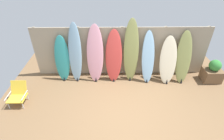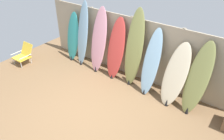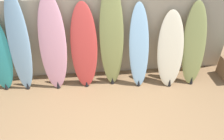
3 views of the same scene
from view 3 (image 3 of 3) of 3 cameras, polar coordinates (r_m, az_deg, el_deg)
name	(u,v)px [view 3 (image 3 of 3)]	position (r m, az deg, el deg)	size (l,w,h in m)	color
ground	(103,140)	(3.93, -2.39, -17.84)	(7.68, 7.68, 0.00)	brown
fence_back	(96,38)	(4.89, -4.09, 8.22)	(6.08, 0.11, 1.80)	tan
surfboard_skyblue_1	(19,45)	(4.80, -23.07, 6.10)	(0.49, 0.49, 2.03)	#8CB7D6
surfboard_pink_2	(53,45)	(4.63, -15.20, 6.32)	(0.60, 0.53, 1.97)	pink
surfboard_red_3	(84,47)	(4.60, -7.31, 5.95)	(0.59, 0.52, 1.79)	#D13D38
surfboard_olive_4	(112,38)	(4.55, -0.09, 8.46)	(0.51, 0.47, 2.15)	olive
surfboard_skyblue_5	(139,47)	(4.67, 7.07, 5.96)	(0.44, 0.61, 1.74)	#8CB7D6
surfboard_cream_6	(170,50)	(4.87, 15.01, 5.12)	(0.64, 0.75, 1.56)	beige
surfboard_olive_7	(194,45)	(5.05, 20.64, 6.24)	(0.58, 0.73, 1.73)	olive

